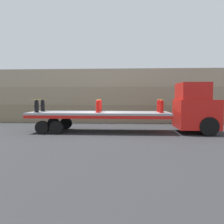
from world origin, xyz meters
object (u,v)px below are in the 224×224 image
at_px(fire_hydrant_black_near_0, 37,106).
at_px(fire_hydrant_black_far_0, 43,106).
at_px(flatbed_trailer, 90,116).
at_px(fire_hydrant_red_far_2, 159,106).
at_px(fire_hydrant_red_near_1, 98,106).
at_px(truck_cab, 196,108).
at_px(fire_hydrant_red_near_2, 161,107).
at_px(fire_hydrant_red_far_1, 100,106).

distance_m(fire_hydrant_black_near_0, fire_hydrant_black_far_0, 1.07).
distance_m(flatbed_trailer, fire_hydrant_red_far_2, 4.76).
xyz_separation_m(fire_hydrant_black_near_0, fire_hydrant_red_near_1, (4.09, 0.00, 0.00)).
relative_size(fire_hydrant_black_near_0, fire_hydrant_red_near_1, 1.00).
xyz_separation_m(fire_hydrant_red_near_1, fire_hydrant_red_far_2, (4.09, 1.07, 0.00)).
xyz_separation_m(truck_cab, fire_hydrant_black_near_0, (-10.54, -0.54, 0.14)).
distance_m(fire_hydrant_black_far_0, fire_hydrant_red_near_1, 4.23).
bearing_deg(truck_cab, fire_hydrant_black_near_0, -177.09).
height_order(flatbed_trailer, fire_hydrant_red_near_1, fire_hydrant_red_near_1).
height_order(flatbed_trailer, fire_hydrant_black_near_0, fire_hydrant_black_near_0).
distance_m(flatbed_trailer, fire_hydrant_black_far_0, 3.60).
distance_m(fire_hydrant_black_far_0, fire_hydrant_red_far_2, 8.18).
xyz_separation_m(fire_hydrant_black_near_0, fire_hydrant_red_far_2, (8.18, 1.07, 0.00)).
relative_size(fire_hydrant_black_far_0, fire_hydrant_red_near_2, 1.00).
relative_size(fire_hydrant_red_far_1, fire_hydrant_red_far_2, 1.00).
relative_size(fire_hydrant_red_far_1, fire_hydrant_red_near_2, 1.00).
bearing_deg(fire_hydrant_red_near_2, fire_hydrant_black_far_0, 172.53).
bearing_deg(fire_hydrant_red_near_2, fire_hydrant_black_near_0, 180.00).
relative_size(truck_cab, fire_hydrant_red_near_2, 3.89).
relative_size(fire_hydrant_black_near_0, fire_hydrant_red_near_2, 1.00).
bearing_deg(fire_hydrant_red_near_1, fire_hydrant_red_far_1, 90.00).
xyz_separation_m(truck_cab, fire_hydrant_red_far_2, (-2.37, 0.54, 0.14)).
height_order(fire_hydrant_black_near_0, fire_hydrant_red_far_2, same).
bearing_deg(flatbed_trailer, fire_hydrant_red_near_1, -42.04).
relative_size(fire_hydrant_black_far_0, fire_hydrant_red_far_2, 1.00).
bearing_deg(fire_hydrant_black_far_0, fire_hydrant_red_near_1, -14.70).
bearing_deg(fire_hydrant_red_near_2, truck_cab, 12.77).
height_order(fire_hydrant_red_near_2, fire_hydrant_red_far_2, same).
xyz_separation_m(truck_cab, fire_hydrant_red_near_1, (-6.46, -0.54, 0.14)).
bearing_deg(flatbed_trailer, fire_hydrant_red_far_1, 42.04).
bearing_deg(fire_hydrant_black_far_0, fire_hydrant_red_far_2, 0.00).
relative_size(truck_cab, fire_hydrant_red_near_1, 3.89).
bearing_deg(fire_hydrant_black_near_0, fire_hydrant_red_near_2, 0.00).
relative_size(flatbed_trailer, fire_hydrant_red_far_1, 11.12).
bearing_deg(fire_hydrant_red_far_1, fire_hydrant_red_near_2, -14.70).
height_order(fire_hydrant_black_far_0, fire_hydrant_red_near_2, same).
bearing_deg(fire_hydrant_red_near_1, fire_hydrant_red_near_2, 0.00).
relative_size(truck_cab, fire_hydrant_red_far_2, 3.89).
distance_m(truck_cab, fire_hydrant_red_near_2, 2.43).
distance_m(flatbed_trailer, fire_hydrant_red_near_1, 1.04).
relative_size(fire_hydrant_black_near_0, fire_hydrant_red_far_2, 1.00).
distance_m(truck_cab, fire_hydrant_red_near_1, 6.48).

